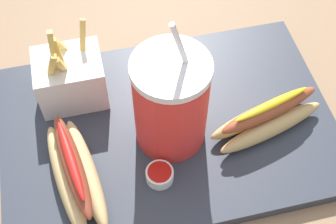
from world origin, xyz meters
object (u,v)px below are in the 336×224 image
at_px(ketchup_cup_1, 160,175).
at_px(hot_dog_2, 75,173).
at_px(hot_dog_1, 267,117).
at_px(fries_basket, 71,78).
at_px(soda_cup, 173,102).

bearing_deg(ketchup_cup_1, hot_dog_2, 170.03).
xyz_separation_m(hot_dog_1, hot_dog_2, (-0.27, -0.03, 0.00)).
height_order(fries_basket, ketchup_cup_1, fries_basket).
relative_size(soda_cup, hot_dog_2, 1.23).
xyz_separation_m(fries_basket, ketchup_cup_1, (0.09, -0.16, -0.03)).
bearing_deg(ketchup_cup_1, fries_basket, 119.64).
bearing_deg(ketchup_cup_1, soda_cup, 62.96).
bearing_deg(ketchup_cup_1, hot_dog_1, 15.57).
relative_size(fries_basket, hot_dog_2, 0.82).
bearing_deg(fries_basket, soda_cup, -37.86).
height_order(fries_basket, hot_dog_1, fries_basket).
bearing_deg(hot_dog_2, hot_dog_1, 5.70).
xyz_separation_m(fries_basket, hot_dog_1, (0.25, -0.12, -0.02)).
height_order(hot_dog_1, hot_dog_2, hot_dog_2).
xyz_separation_m(soda_cup, ketchup_cup_1, (-0.03, -0.06, -0.06)).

